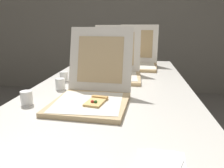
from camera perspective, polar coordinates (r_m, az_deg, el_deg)
wall_back at (r=3.71m, az=4.94°, el=18.07°), size 10.00×0.10×2.60m
table at (r=1.40m, az=0.01°, el=-2.45°), size 0.98×2.09×0.74m
pizza_box_front at (r=1.09m, az=-5.16°, el=-2.24°), size 0.39×0.48×0.37m
pizza_box_middle at (r=1.60m, az=1.00°, el=3.56°), size 0.36×0.42×0.38m
pizza_box_back at (r=2.01m, az=6.57°, el=5.92°), size 0.38×0.40×0.38m
cup_white_near_left at (r=1.14m, az=-21.42°, el=-3.41°), size 0.06×0.06×0.07m
cup_white_mid at (r=1.54m, az=-12.44°, el=1.92°), size 0.06×0.06×0.07m
cup_white_near_center at (r=1.35m, az=-13.38°, el=-0.01°), size 0.06×0.06×0.07m
napkin_pile at (r=0.67m, az=12.61°, el=-19.45°), size 0.16×0.16×0.01m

